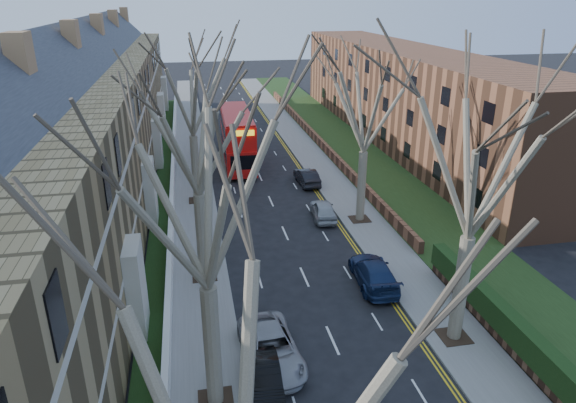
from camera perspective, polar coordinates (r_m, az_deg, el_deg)
pavement_left at (r=51.62m, az=-10.71°, el=4.52°), size 3.00×102.00×0.12m
pavement_right at (r=52.98m, az=2.40°, el=5.34°), size 3.00×102.00×0.12m
terrace_left at (r=43.15m, az=-21.28°, el=7.51°), size 9.70×78.00×13.60m
flats_right at (r=59.14m, az=12.64°, el=11.51°), size 13.97×54.00×10.00m
front_wall_left at (r=43.88m, az=-12.70°, el=1.98°), size 0.30×78.00×1.00m
grass_verge_right at (r=54.15m, az=7.06°, el=5.66°), size 6.00×102.00×0.06m
tree_left_mid at (r=17.30m, az=-9.65°, el=2.46°), size 10.50×10.50×14.71m
tree_left_far at (r=27.01m, az=-10.42°, el=8.80°), size 10.15×10.15×14.22m
tree_left_dist at (r=38.75m, az=-10.92°, el=13.19°), size 10.50×10.50×14.71m
tree_right_mid at (r=22.46m, az=20.71°, el=5.89°), size 10.50×10.50×14.71m
tree_right_far at (r=34.89m, az=8.76°, el=11.85°), size 10.15×10.15×14.22m
double_decker_bus at (r=49.74m, az=-5.67°, el=6.93°), size 3.17×11.71×4.85m
car_left_mid at (r=22.27m, az=-2.72°, el=-19.01°), size 1.43×3.92×1.28m
car_left_far at (r=23.66m, az=-1.90°, el=-15.95°), size 2.70×5.22×1.41m
car_right_near at (r=29.53m, az=9.50°, el=-7.80°), size 2.35×5.08×1.44m
car_right_mid at (r=37.47m, az=3.95°, el=-0.93°), size 1.94×4.09×1.35m
car_right_far at (r=44.23m, az=2.11°, el=2.77°), size 1.60×4.17×1.36m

